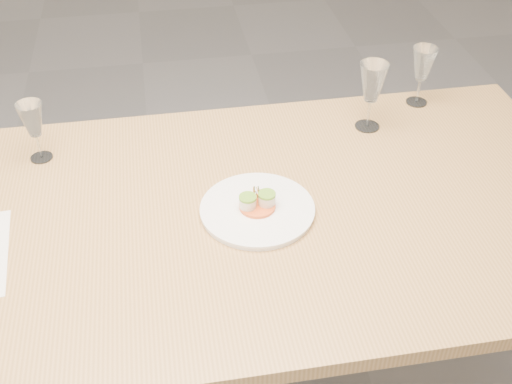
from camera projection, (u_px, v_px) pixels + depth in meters
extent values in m
cube|color=#B3864E|center=(142.00, 227.00, 1.62)|extent=(2.40, 1.00, 0.04)
cylinder|color=#B3864E|center=(458.00, 197.00, 2.31)|extent=(0.07, 0.07, 0.71)
cylinder|color=white|center=(257.00, 210.00, 1.63)|extent=(0.29, 0.29, 0.01)
cylinder|color=white|center=(257.00, 208.00, 1.62)|extent=(0.29, 0.29, 0.01)
cylinder|color=orange|center=(257.00, 206.00, 1.62)|extent=(0.09, 0.09, 0.01)
cylinder|color=beige|center=(248.00, 202.00, 1.60)|extent=(0.04, 0.04, 0.03)
cylinder|color=beige|center=(267.00, 199.00, 1.61)|extent=(0.04, 0.04, 0.03)
cylinder|color=#72A42D|center=(248.00, 197.00, 1.59)|extent=(0.04, 0.04, 0.01)
cylinder|color=#72A42D|center=(267.00, 194.00, 1.60)|extent=(0.04, 0.04, 0.01)
cylinder|color=#C4C368|center=(283.00, 217.00, 1.59)|extent=(0.05, 0.05, 0.00)
cylinder|color=white|center=(42.00, 157.00, 1.81)|extent=(0.06, 0.06, 0.00)
cylinder|color=white|center=(39.00, 146.00, 1.79)|extent=(0.01, 0.01, 0.08)
cone|color=white|center=(32.00, 120.00, 1.74)|extent=(0.07, 0.07, 0.10)
cylinder|color=white|center=(367.00, 126.00, 1.94)|extent=(0.07, 0.07, 0.00)
cylinder|color=white|center=(369.00, 113.00, 1.91)|extent=(0.01, 0.01, 0.09)
cone|color=white|center=(373.00, 82.00, 1.85)|extent=(0.08, 0.08, 0.12)
cylinder|color=white|center=(416.00, 102.00, 2.05)|extent=(0.07, 0.07, 0.00)
cylinder|color=white|center=(418.00, 90.00, 2.03)|extent=(0.01, 0.01, 0.08)
cone|color=white|center=(423.00, 64.00, 1.97)|extent=(0.08, 0.08, 0.10)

